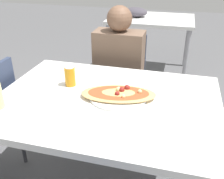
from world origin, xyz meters
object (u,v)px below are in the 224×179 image
Objects in this scene: dining_table at (106,109)px; pizza_main at (119,94)px; chair_far_seated at (121,80)px; soda_can at (70,76)px; person_seated at (118,66)px.

pizza_main is at bearing 29.99° from dining_table.
chair_far_seated reaches higher than dining_table.
soda_can is at bearing 157.24° from dining_table.
person_seated reaches higher than chair_far_seated.
chair_far_seated is at bearing 101.85° from pizza_main.
dining_table is 1.43× the size of chair_far_seated.
soda_can is at bearing 76.09° from chair_far_seated.
soda_can is at bearing 73.50° from person_seated.
pizza_main reaches higher than dining_table.
pizza_main is at bearing -12.77° from soda_can.
person_seated is 0.68m from pizza_main.
person_seated is at bearing 103.83° from pizza_main.
pizza_main is (0.16, -0.77, 0.28)m from chair_far_seated.
chair_far_seated is 0.21m from person_seated.
dining_table is 0.12m from pizza_main.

